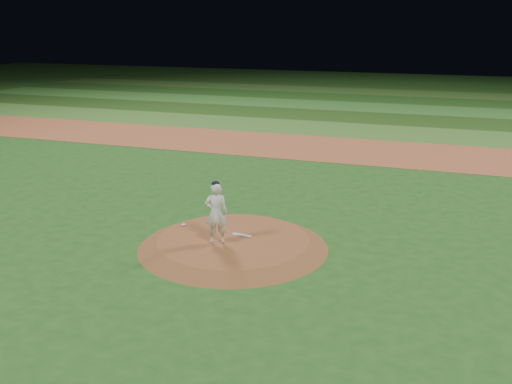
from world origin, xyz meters
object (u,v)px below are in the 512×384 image
pitching_rubber (242,235)px  pitcher_on_mound (216,213)px  rosin_bag (184,225)px  pitchers_mound (233,243)px

pitching_rubber → pitcher_on_mound: 1.25m
rosin_bag → pitchers_mound: bearing=-15.4°
pitcher_on_mound → rosin_bag: bearing=148.3°
pitching_rubber → pitcher_on_mound: (-0.48, -0.74, 0.88)m
rosin_bag → pitcher_on_mound: 1.97m
pitchers_mound → rosin_bag: size_ratio=42.64×
pitchers_mound → pitching_rubber: size_ratio=9.15×
rosin_bag → pitcher_on_mound: size_ratio=0.07×
pitchers_mound → pitcher_on_mound: (-0.33, -0.43, 1.02)m
pitching_rubber → rosin_bag: bearing=-179.7°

